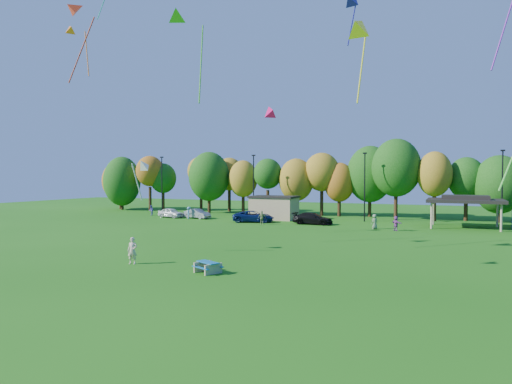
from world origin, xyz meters
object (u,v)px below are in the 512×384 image
at_px(car_d, 313,219).
at_px(car_c, 253,216).
at_px(kite_flyer, 132,251).
at_px(picnic_table, 208,266).
at_px(car_a, 171,213).
at_px(car_b, 197,214).

bearing_deg(car_d, car_c, 94.62).
bearing_deg(kite_flyer, picnic_table, -20.55).
height_order(picnic_table, car_a, car_a).
xyz_separation_m(car_b, car_d, (17.19, -1.06, 0.05)).
distance_m(picnic_table, car_b, 36.58).
bearing_deg(picnic_table, car_c, 133.60).
relative_size(kite_flyer, car_b, 0.45).
bearing_deg(kite_flyer, car_c, 81.02).
relative_size(picnic_table, car_c, 0.37).
bearing_deg(picnic_table, car_a, 152.36).
bearing_deg(car_c, car_d, -103.42).
height_order(picnic_table, car_d, car_d).
bearing_deg(car_d, picnic_table, -175.09).
height_order(kite_flyer, car_b, kite_flyer).
xyz_separation_m(picnic_table, car_a, (-23.49, 30.71, 0.30)).
height_order(car_c, car_d, car_c).
xyz_separation_m(picnic_table, car_c, (-9.95, 29.49, 0.34)).
distance_m(kite_flyer, car_a, 34.91).
bearing_deg(car_d, kite_flyer, 173.17).
height_order(picnic_table, car_c, car_c).
xyz_separation_m(picnic_table, car_d, (-2.12, 30.00, 0.32)).
height_order(kite_flyer, car_d, kite_flyer).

